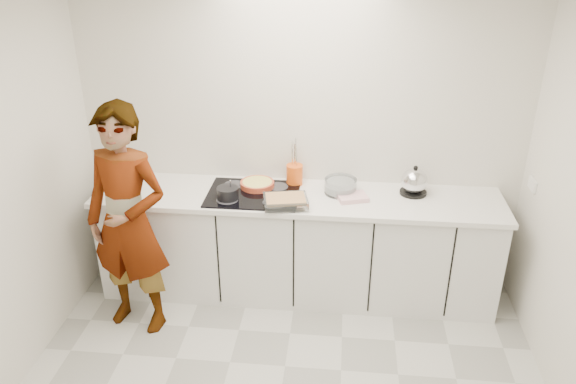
# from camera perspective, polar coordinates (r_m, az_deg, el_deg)

# --- Properties ---
(wall_back) EXTENTS (3.60, 0.00, 2.60)m
(wall_back) POSITION_cam_1_polar(r_m,az_deg,el_deg) (4.58, 1.33, 5.78)
(wall_back) COLOR silver
(wall_back) RESTS_ON ground
(base_cabinets) EXTENTS (3.20, 0.58, 0.87)m
(base_cabinets) POSITION_cam_1_polar(r_m,az_deg,el_deg) (4.67, 0.90, -5.60)
(base_cabinets) COLOR silver
(base_cabinets) RESTS_ON floor
(countertop) EXTENTS (3.24, 0.64, 0.04)m
(countertop) POSITION_cam_1_polar(r_m,az_deg,el_deg) (4.45, 0.94, -0.60)
(countertop) COLOR white
(countertop) RESTS_ON base_cabinets
(hob) EXTENTS (0.72, 0.54, 0.01)m
(hob) POSITION_cam_1_polar(r_m,az_deg,el_deg) (4.46, -3.56, -0.19)
(hob) COLOR black
(hob) RESTS_ON countertop
(tart_dish) EXTENTS (0.34, 0.34, 0.05)m
(tart_dish) POSITION_cam_1_polar(r_m,az_deg,el_deg) (4.55, -3.14, 0.83)
(tart_dish) COLOR #BD4528
(tart_dish) RESTS_ON hob
(saucepan) EXTENTS (0.17, 0.17, 0.16)m
(saucepan) POSITION_cam_1_polar(r_m,az_deg,el_deg) (4.37, -6.14, -0.11)
(saucepan) COLOR black
(saucepan) RESTS_ON hob
(baking_dish) EXTENTS (0.37, 0.30, 0.06)m
(baking_dish) POSITION_cam_1_polar(r_m,az_deg,el_deg) (4.25, -0.25, -0.89)
(baking_dish) COLOR silver
(baking_dish) RESTS_ON hob
(mixing_bowl) EXTENTS (0.34, 0.34, 0.12)m
(mixing_bowl) POSITION_cam_1_polar(r_m,az_deg,el_deg) (4.48, 5.35, 0.56)
(mixing_bowl) COLOR silver
(mixing_bowl) RESTS_ON countertop
(tea_towel) EXTENTS (0.27, 0.23, 0.04)m
(tea_towel) POSITION_cam_1_polar(r_m,az_deg,el_deg) (4.40, 6.55, -0.54)
(tea_towel) COLOR white
(tea_towel) RESTS_ON countertop
(kettle) EXTENTS (0.26, 0.26, 0.24)m
(kettle) POSITION_cam_1_polar(r_m,az_deg,el_deg) (4.54, 12.70, 0.99)
(kettle) COLOR black
(kettle) RESTS_ON countertop
(utensil_crock) EXTENTS (0.14, 0.14, 0.17)m
(utensil_crock) POSITION_cam_1_polar(r_m,az_deg,el_deg) (4.60, 0.67, 1.77)
(utensil_crock) COLOR #EC5813
(utensil_crock) RESTS_ON countertop
(cook) EXTENTS (0.73, 0.55, 1.79)m
(cook) POSITION_cam_1_polar(r_m,az_deg,el_deg) (4.25, -15.94, -2.96)
(cook) COLOR silver
(cook) RESTS_ON floor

